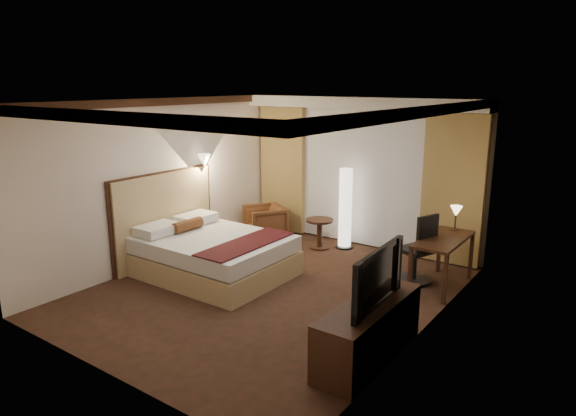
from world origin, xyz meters
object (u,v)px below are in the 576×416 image
Objects in this scene: bed at (215,255)px; television at (368,273)px; armchair at (265,221)px; floor_lamp at (345,209)px; office_chair at (416,247)px; desk at (442,262)px; side_table at (320,234)px; dresser at (369,331)px.

television reaches higher than bed.
armchair is (-0.51, 1.93, 0.04)m from bed.
floor_lamp is 1.36× the size of office_chair.
floor_lamp reaches higher than desk.
desk is 1.09× the size of television.
floor_lamp is (0.36, 0.28, 0.47)m from side_table.
side_table is 0.37× the size of floor_lamp.
armchair is at bearing -172.26° from side_table.
floor_lamp is at bearing 175.48° from office_chair.
armchair is at bearing 104.95° from bed.
bed is 3.08m from office_chair.
floor_lamp is 1.16× the size of desk.
bed is 2.59m from floor_lamp.
floor_lamp is 0.89× the size of dresser.
floor_lamp reaches higher than armchair.
side_table is at bearing 41.27° from armchair.
side_table is 0.50× the size of office_chair.
office_chair is 0.66× the size of dresser.
dresser is (3.61, -2.78, -0.04)m from armchair.
office_chair reaches higher than side_table.
bed is 3.44m from desk.
armchair is 4.56m from dresser.
floor_lamp is 2.23m from desk.
office_chair is 2.47m from television.
armchair is at bearing -165.32° from office_chair.
bed is at bearing -112.67° from floor_lamp.
television is (2.44, -2.94, 0.71)m from side_table.
side_table is 3.84m from dresser.
dresser is at bearing -49.95° from side_table.
floor_lamp is at bearing 123.25° from dresser.
office_chair reaches higher than armchair.
armchair is at bearing 174.63° from desk.
dresser is at bearing -15.47° from bed.
armchair is 1.61m from floor_lamp.
armchair is 0.57× the size of desk.
dresser is at bearing -57.98° from office_chair.
dresser reaches higher than bed.
floor_lamp is 1.87m from office_chair.
office_chair is (2.03, -0.54, 0.27)m from side_table.
television is at bearing -50.29° from side_table.
television is at bearing -4.34° from armchair.
dresser is at bearing -4.11° from armchair.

